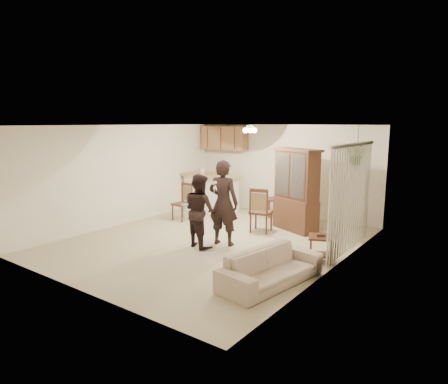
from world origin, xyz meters
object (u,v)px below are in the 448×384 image
Objects in this scene: side_table at (320,248)px; chair_hutch_right at (261,219)px; child at (200,215)px; china_hutch at (296,191)px; chair_bar at (182,210)px; sofa at (271,262)px; adult at (223,203)px; chair_hutch_left at (276,206)px.

chair_hutch_right is at bearing 150.26° from side_table.
china_hutch reaches higher than child.
chair_hutch_right reaches higher than chair_bar.
adult is (-1.86, 1.24, 0.53)m from sofa.
adult reaches higher than child.
china_hutch is 3.08m from chair_bar.
child is at bearing -32.93° from chair_hutch_left.
sofa is at bearing -98.77° from side_table.
adult is 1.65× the size of chair_hutch_left.
chair_hutch_left is at bearing 49.62° from chair_bar.
side_table is 3.62m from chair_hutch_left.
adult is 1.84× the size of chair_bar.
china_hutch is at bearing 29.11° from sofa.
sofa is at bearing -5.51° from chair_hutch_left.
chair_hutch_right is at bearing -112.16° from china_hutch.
china_hutch is (0.72, 1.95, 0.07)m from adult.
chair_hutch_left is (1.82, 1.83, 0.03)m from chair_bar.
side_table is (2.39, 0.62, -0.42)m from child.
chair_bar is at bearing -78.25° from chair_hutch_left.
side_table is 2.26m from chair_hutch_right.
chair_bar is 0.92× the size of chair_hutch_right.
chair_hutch_left reaches higher than side_table.
side_table is at bearing -7.03° from chair_bar.
sofa is 1.04× the size of adult.
side_table is 4.32m from chair_bar.
sofa is 3.23× the size of side_table.
child is (-2.17, 0.84, 0.31)m from sofa.
chair_bar reaches higher than side_table.
china_hutch is 1.79× the size of chair_hutch_left.
china_hutch is at bearing 14.19° from chair_hutch_left.
china_hutch is (1.03, 2.35, 0.29)m from child.
chair_hutch_left is at bearing -86.81° from chair_hutch_right.
sofa is 3.44m from china_hutch.
china_hutch is at bearing -147.42° from chair_hutch_right.
chair_hutch_left reaches higher than sofa.
chair_bar is (-4.24, 0.86, 0.02)m from side_table.
sofa is 3.11m from chair_hutch_right.
adult is at bearing -88.15° from china_hutch.
adult reaches higher than chair_hutch_left.
chair_bar reaches higher than sofa.
chair_bar is (-1.84, 1.48, -0.40)m from child.
child is at bearing -34.32° from chair_bar.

